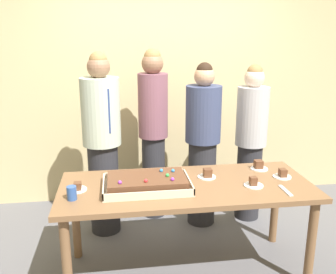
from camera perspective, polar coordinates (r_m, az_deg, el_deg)
The scene contains 15 objects.
ground_plane at distance 3.33m, azimuth 2.66°, elevation -19.50°, with size 12.00×12.00×0.00m, color #5B5B60.
interior_back_panel at distance 4.33m, azimuth -1.09°, elevation 10.06°, with size 8.00×0.12×3.00m, color #CCB784.
party_table at distance 2.99m, azimuth 2.83°, elevation -8.80°, with size 1.97×0.82×0.77m.
sheet_cake at distance 2.88m, azimuth -3.24°, elevation -6.95°, with size 0.66×0.43×0.12m.
plated_slice_near_left at distance 3.36m, azimuth 13.66°, elevation -4.33°, with size 0.15×0.15×0.08m.
plated_slice_near_right at distance 2.99m, azimuth 12.87°, elevation -6.91°, with size 0.15×0.15×0.08m.
plated_slice_far_left at distance 3.09m, azimuth 5.98°, elevation -5.72°, with size 0.15×0.15×0.08m.
plated_slice_far_right at distance 3.22m, azimuth 17.02°, elevation -5.52°, with size 0.15×0.15×0.07m.
plated_slice_center_front at distance 2.92m, azimuth -13.66°, elevation -7.54°, with size 0.15×0.15×0.07m.
drink_cup_nearest at distance 2.77m, azimuth -14.45°, elevation -8.27°, with size 0.07×0.07×0.10m, color #2D5199.
cake_server_utensil at distance 2.97m, azimuth 17.45°, elevation -7.77°, with size 0.03×0.20×0.01m, color silver.
person_serving_front at distance 3.74m, azimuth 5.30°, elevation -1.04°, with size 0.35×0.35×1.65m.
person_green_shirt_behind at distance 3.92m, azimuth 12.48°, elevation -0.61°, with size 0.32×0.32×1.62m.
person_striped_tie_right at distance 3.59m, azimuth -9.99°, elevation -0.92°, with size 0.36×0.36×1.76m.
person_far_right_suit at distance 3.86m, azimuth -2.27°, elevation 1.00°, with size 0.30×0.30×1.77m.
Camera 1 is at (-0.53, -2.68, 1.91)m, focal length 40.03 mm.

